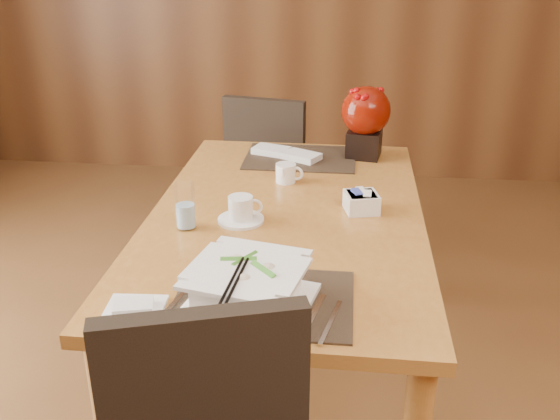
# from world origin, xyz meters

# --- Properties ---
(dining_table) EXTENTS (0.90, 1.50, 0.75)m
(dining_table) POSITION_xyz_m (0.00, 0.60, 0.65)
(dining_table) COLOR #B07331
(dining_table) RESTS_ON ground
(placemat_near) EXTENTS (0.45, 0.33, 0.01)m
(placemat_near) POSITION_xyz_m (0.00, 0.05, 0.75)
(placemat_near) COLOR black
(placemat_near) RESTS_ON dining_table
(placemat_far) EXTENTS (0.45, 0.33, 0.01)m
(placemat_far) POSITION_xyz_m (0.00, 1.15, 0.75)
(placemat_far) COLOR black
(placemat_far) RESTS_ON dining_table
(soup_setting) EXTENTS (0.35, 0.35, 0.12)m
(soup_setting) POSITION_xyz_m (-0.03, 0.01, 0.81)
(soup_setting) COLOR white
(soup_setting) RESTS_ON dining_table
(coffee_cup) EXTENTS (0.15, 0.15, 0.08)m
(coffee_cup) POSITION_xyz_m (-0.14, 0.52, 0.79)
(coffee_cup) COLOR white
(coffee_cup) RESTS_ON dining_table
(water_glass) EXTENTS (0.07, 0.07, 0.15)m
(water_glass) POSITION_xyz_m (-0.30, 0.45, 0.82)
(water_glass) COLOR white
(water_glass) RESTS_ON dining_table
(creamer_jug) EXTENTS (0.11, 0.11, 0.07)m
(creamer_jug) POSITION_xyz_m (-0.03, 0.88, 0.79)
(creamer_jug) COLOR white
(creamer_jug) RESTS_ON dining_table
(sugar_caddy) EXTENTS (0.13, 0.13, 0.06)m
(sugar_caddy) POSITION_xyz_m (0.25, 0.64, 0.78)
(sugar_caddy) COLOR white
(sugar_caddy) RESTS_ON dining_table
(berry_decor) EXTENTS (0.20, 0.20, 0.29)m
(berry_decor) POSITION_xyz_m (0.26, 1.20, 0.92)
(berry_decor) COLOR black
(berry_decor) RESTS_ON dining_table
(napkins_far) EXTENTS (0.31, 0.21, 0.03)m
(napkins_far) POSITION_xyz_m (-0.05, 1.15, 0.77)
(napkins_far) COLOR silver
(napkins_far) RESTS_ON dining_table
(bread_plate) EXTENTS (0.15, 0.15, 0.01)m
(bread_plate) POSITION_xyz_m (-0.31, -0.04, 0.75)
(bread_plate) COLOR white
(bread_plate) RESTS_ON dining_table
(far_chair) EXTENTS (0.49, 0.49, 0.90)m
(far_chair) POSITION_xyz_m (-0.19, 1.65, 0.51)
(far_chair) COLOR black
(far_chair) RESTS_ON ground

